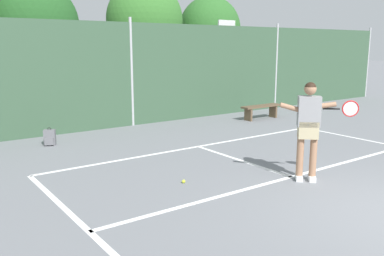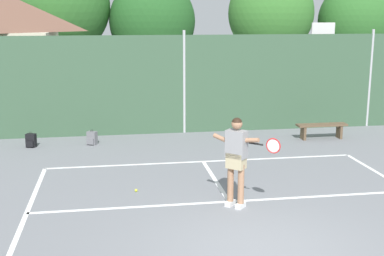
{
  "view_description": "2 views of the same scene",
  "coord_description": "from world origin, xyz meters",
  "px_view_note": "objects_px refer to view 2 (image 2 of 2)",
  "views": [
    {
      "loc": [
        -6.02,
        -2.6,
        2.5
      ],
      "look_at": [
        -1.17,
        4.13,
        0.84
      ],
      "focal_mm": 38.55,
      "sensor_mm": 36.0,
      "label": 1
    },
    {
      "loc": [
        -2.37,
        -7.35,
        3.83
      ],
      "look_at": [
        -0.35,
        5.2,
        1.0
      ],
      "focal_mm": 47.62,
      "sensor_mm": 36.0,
      "label": 2
    }
  ],
  "objects_px": {
    "tennis_ball": "(136,190)",
    "tennis_player": "(237,154)",
    "backpack_black": "(31,141)",
    "backpack_grey": "(92,138)",
    "basketball_hoop": "(321,56)",
    "courtside_bench": "(322,128)"
  },
  "relations": [
    {
      "from": "basketball_hoop",
      "to": "tennis_player",
      "type": "xyz_separation_m",
      "value": [
        -5.48,
        -8.85,
        -1.2
      ]
    },
    {
      "from": "basketball_hoop",
      "to": "backpack_grey",
      "type": "relative_size",
      "value": 7.67
    },
    {
      "from": "tennis_player",
      "to": "tennis_ball",
      "type": "relative_size",
      "value": 28.1
    },
    {
      "from": "courtside_bench",
      "to": "basketball_hoop",
      "type": "bearing_deg",
      "value": 68.62
    },
    {
      "from": "backpack_grey",
      "to": "tennis_ball",
      "type": "bearing_deg",
      "value": -76.18
    },
    {
      "from": "tennis_ball",
      "to": "backpack_black",
      "type": "bearing_deg",
      "value": 122.98
    },
    {
      "from": "backpack_black",
      "to": "courtside_bench",
      "type": "xyz_separation_m",
      "value": [
        8.9,
        -0.38,
        0.17
      ]
    },
    {
      "from": "tennis_ball",
      "to": "backpack_black",
      "type": "height_order",
      "value": "backpack_black"
    },
    {
      "from": "courtside_bench",
      "to": "tennis_ball",
      "type": "bearing_deg",
      "value": -146.27
    },
    {
      "from": "tennis_player",
      "to": "backpack_grey",
      "type": "xyz_separation_m",
      "value": [
        -3.06,
        5.66,
        -0.92
      ]
    },
    {
      "from": "tennis_player",
      "to": "backpack_black",
      "type": "bearing_deg",
      "value": 130.61
    },
    {
      "from": "tennis_ball",
      "to": "courtside_bench",
      "type": "relative_size",
      "value": 0.04
    },
    {
      "from": "tennis_player",
      "to": "courtside_bench",
      "type": "xyz_separation_m",
      "value": [
        4.07,
        5.25,
        -0.75
      ]
    },
    {
      "from": "backpack_grey",
      "to": "courtside_bench",
      "type": "relative_size",
      "value": 0.29
    },
    {
      "from": "basketball_hoop",
      "to": "courtside_bench",
      "type": "distance_m",
      "value": 4.32
    },
    {
      "from": "courtside_bench",
      "to": "tennis_player",
      "type": "bearing_deg",
      "value": -127.78
    },
    {
      "from": "basketball_hoop",
      "to": "backpack_black",
      "type": "distance_m",
      "value": 11.0
    },
    {
      "from": "basketball_hoop",
      "to": "backpack_grey",
      "type": "height_order",
      "value": "basketball_hoop"
    },
    {
      "from": "backpack_black",
      "to": "backpack_grey",
      "type": "xyz_separation_m",
      "value": [
        1.77,
        0.02,
        0.0
      ]
    },
    {
      "from": "tennis_ball",
      "to": "backpack_grey",
      "type": "bearing_deg",
      "value": 103.82
    },
    {
      "from": "courtside_bench",
      "to": "backpack_grey",
      "type": "bearing_deg",
      "value": 176.76
    },
    {
      "from": "tennis_ball",
      "to": "tennis_player",
      "type": "bearing_deg",
      "value": -31.84
    }
  ]
}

